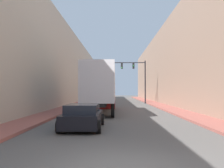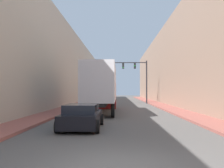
# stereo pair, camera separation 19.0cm
# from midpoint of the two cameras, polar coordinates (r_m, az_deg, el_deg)

# --- Properties ---
(sidewalk_right) EXTENTS (2.04, 80.00, 0.15)m
(sidewalk_right) POSITION_cam_midpoint_polar(r_m,az_deg,el_deg) (36.90, 10.34, -4.50)
(sidewalk_right) COLOR #9E564C
(sidewalk_right) RESTS_ON ground
(sidewalk_left) EXTENTS (2.04, 80.00, 0.15)m
(sidewalk_left) POSITION_cam_midpoint_polar(r_m,az_deg,el_deg) (36.87, -7.12, -4.51)
(sidewalk_left) COLOR #9E564C
(sidewalk_left) RESTS_ON ground
(building_right) EXTENTS (6.00, 80.00, 11.49)m
(building_right) POSITION_cam_midpoint_polar(r_m,az_deg,el_deg) (37.86, 16.34, 4.21)
(building_right) COLOR #997A66
(building_right) RESTS_ON ground
(building_left) EXTENTS (6.00, 80.00, 10.93)m
(building_left) POSITION_cam_midpoint_polar(r_m,az_deg,el_deg) (37.79, -13.15, 3.77)
(building_left) COLOR #BCB29E
(building_left) RESTS_ON ground
(semi_truck) EXTENTS (2.54, 12.33, 4.19)m
(semi_truck) POSITION_cam_midpoint_polar(r_m,az_deg,el_deg) (23.34, -2.09, -0.72)
(semi_truck) COLOR silver
(semi_truck) RESTS_ON ground
(sedan_car) EXTENTS (2.09, 4.25, 1.29)m
(sedan_car) POSITION_cam_midpoint_polar(r_m,az_deg,el_deg) (13.37, -6.47, -7.42)
(sedan_car) COLOR black
(sedan_car) RESTS_ON ground
(traffic_signal_gantry) EXTENTS (7.40, 0.35, 6.69)m
(traffic_signal_gantry) POSITION_cam_midpoint_polar(r_m,az_deg,el_deg) (39.15, 5.17, 2.59)
(traffic_signal_gantry) COLOR black
(traffic_signal_gantry) RESTS_ON ground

